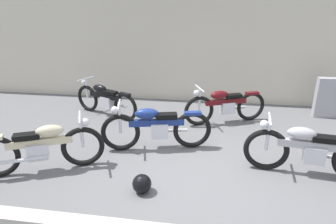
{
  "coord_description": "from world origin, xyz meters",
  "views": [
    {
      "loc": [
        0.27,
        -4.31,
        2.7
      ],
      "look_at": [
        -0.59,
        1.3,
        0.55
      ],
      "focal_mm": 31.25,
      "sensor_mm": 36.0,
      "label": 1
    }
  ],
  "objects_px": {
    "stone_marker": "(329,98)",
    "motorcycle_maroon": "(225,105)",
    "motorcycle_black": "(105,99)",
    "motorcycle_cream": "(41,147)",
    "helmet": "(142,184)",
    "motorcycle_blue": "(156,127)",
    "motorcycle_silver": "(310,150)"
  },
  "relations": [
    {
      "from": "motorcycle_black",
      "to": "motorcycle_maroon",
      "type": "height_order",
      "value": "motorcycle_maroon"
    },
    {
      "from": "stone_marker",
      "to": "helmet",
      "type": "height_order",
      "value": "stone_marker"
    },
    {
      "from": "motorcycle_silver",
      "to": "motorcycle_maroon",
      "type": "relative_size",
      "value": 1.11
    },
    {
      "from": "motorcycle_black",
      "to": "motorcycle_cream",
      "type": "distance_m",
      "value": 2.65
    },
    {
      "from": "stone_marker",
      "to": "motorcycle_silver",
      "type": "distance_m",
      "value": 3.09
    },
    {
      "from": "motorcycle_maroon",
      "to": "motorcycle_cream",
      "type": "bearing_deg",
      "value": 17.96
    },
    {
      "from": "helmet",
      "to": "motorcycle_blue",
      "type": "relative_size",
      "value": 0.14
    },
    {
      "from": "motorcycle_silver",
      "to": "motorcycle_maroon",
      "type": "distance_m",
      "value": 2.44
    },
    {
      "from": "motorcycle_silver",
      "to": "motorcycle_black",
      "type": "bearing_deg",
      "value": -20.0
    },
    {
      "from": "motorcycle_silver",
      "to": "motorcycle_black",
      "type": "height_order",
      "value": "motorcycle_silver"
    },
    {
      "from": "motorcycle_blue",
      "to": "motorcycle_maroon",
      "type": "relative_size",
      "value": 1.1
    },
    {
      "from": "stone_marker",
      "to": "motorcycle_maroon",
      "type": "distance_m",
      "value": 2.64
    },
    {
      "from": "stone_marker",
      "to": "motorcycle_black",
      "type": "xyz_separation_m",
      "value": [
        -5.46,
        -0.73,
        -0.07
      ]
    },
    {
      "from": "stone_marker",
      "to": "motorcycle_black",
      "type": "bearing_deg",
      "value": -172.42
    },
    {
      "from": "stone_marker",
      "to": "motorcycle_maroon",
      "type": "height_order",
      "value": "stone_marker"
    },
    {
      "from": "motorcycle_black",
      "to": "motorcycle_cream",
      "type": "bearing_deg",
      "value": 110.95
    },
    {
      "from": "stone_marker",
      "to": "motorcycle_blue",
      "type": "bearing_deg",
      "value": -149.26
    },
    {
      "from": "helmet",
      "to": "motorcycle_maroon",
      "type": "distance_m",
      "value": 3.23
    },
    {
      "from": "stone_marker",
      "to": "motorcycle_cream",
      "type": "distance_m",
      "value": 6.53
    },
    {
      "from": "motorcycle_blue",
      "to": "motorcycle_maroon",
      "type": "bearing_deg",
      "value": -144.88
    },
    {
      "from": "motorcycle_blue",
      "to": "motorcycle_cream",
      "type": "bearing_deg",
      "value": 18.26
    },
    {
      "from": "helmet",
      "to": "motorcycle_silver",
      "type": "xyz_separation_m",
      "value": [
        2.58,
        0.87,
        0.31
      ]
    },
    {
      "from": "motorcycle_silver",
      "to": "motorcycle_black",
      "type": "relative_size",
      "value": 1.15
    },
    {
      "from": "motorcycle_silver",
      "to": "motorcycle_blue",
      "type": "xyz_separation_m",
      "value": [
        -2.64,
        0.53,
        0.0
      ]
    },
    {
      "from": "motorcycle_cream",
      "to": "motorcycle_maroon",
      "type": "bearing_deg",
      "value": 16.07
    },
    {
      "from": "stone_marker",
      "to": "motorcycle_blue",
      "type": "xyz_separation_m",
      "value": [
        -3.87,
        -2.3,
        -0.04
      ]
    },
    {
      "from": "helmet",
      "to": "motorcycle_cream",
      "type": "relative_size",
      "value": 0.15
    },
    {
      "from": "stone_marker",
      "to": "helmet",
      "type": "relative_size",
      "value": 3.42
    },
    {
      "from": "motorcycle_blue",
      "to": "motorcycle_cream",
      "type": "height_order",
      "value": "motorcycle_blue"
    },
    {
      "from": "helmet",
      "to": "motorcycle_cream",
      "type": "distance_m",
      "value": 1.83
    },
    {
      "from": "helmet",
      "to": "motorcycle_black",
      "type": "height_order",
      "value": "motorcycle_black"
    },
    {
      "from": "stone_marker",
      "to": "helmet",
      "type": "distance_m",
      "value": 5.33
    }
  ]
}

